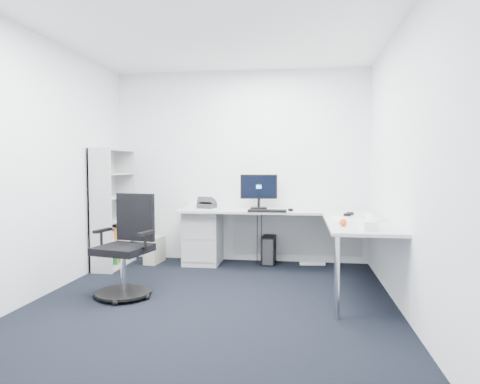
# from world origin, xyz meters

# --- Properties ---
(ground) EXTENTS (4.20, 4.20, 0.00)m
(ground) POSITION_xyz_m (0.00, 0.00, 0.00)
(ground) COLOR black
(ceiling) EXTENTS (4.20, 4.20, 0.00)m
(ceiling) POSITION_xyz_m (0.00, 0.00, 2.70)
(ceiling) COLOR white
(wall_back) EXTENTS (3.60, 0.02, 2.70)m
(wall_back) POSITION_xyz_m (0.00, 2.10, 1.35)
(wall_back) COLOR white
(wall_back) RESTS_ON ground
(wall_front) EXTENTS (3.60, 0.02, 2.70)m
(wall_front) POSITION_xyz_m (0.00, -2.10, 1.35)
(wall_front) COLOR white
(wall_front) RESTS_ON ground
(wall_left) EXTENTS (0.02, 4.20, 2.70)m
(wall_left) POSITION_xyz_m (-1.80, 0.00, 1.35)
(wall_left) COLOR white
(wall_left) RESTS_ON ground
(wall_right) EXTENTS (0.02, 4.20, 2.70)m
(wall_right) POSITION_xyz_m (1.80, 0.00, 1.35)
(wall_right) COLOR white
(wall_right) RESTS_ON ground
(l_desk) EXTENTS (2.66, 1.49, 0.78)m
(l_desk) POSITION_xyz_m (0.55, 1.40, 0.39)
(l_desk) COLOR #B7B9B9
(l_desk) RESTS_ON ground
(drawer_pedestal) EXTENTS (0.48, 0.60, 0.74)m
(drawer_pedestal) POSITION_xyz_m (-0.48, 1.84, 0.37)
(drawer_pedestal) COLOR #B7B9B9
(drawer_pedestal) RESTS_ON ground
(bookshelf) EXTENTS (0.31, 0.79, 1.59)m
(bookshelf) POSITION_xyz_m (-1.62, 1.45, 0.79)
(bookshelf) COLOR #AFB1B1
(bookshelf) RESTS_ON ground
(task_chair) EXTENTS (0.70, 0.70, 1.06)m
(task_chair) POSITION_xyz_m (-0.95, 0.19, 0.53)
(task_chair) COLOR black
(task_chair) RESTS_ON ground
(black_pc_tower) EXTENTS (0.19, 0.40, 0.39)m
(black_pc_tower) POSITION_xyz_m (0.43, 1.94, 0.19)
(black_pc_tower) COLOR black
(black_pc_tower) RESTS_ON ground
(beige_pc_tower) EXTENTS (0.20, 0.39, 0.36)m
(beige_pc_tower) POSITION_xyz_m (-1.16, 1.75, 0.18)
(beige_pc_tower) COLOR #BDB9A0
(beige_pc_tower) RESTS_ON ground
(power_strip) EXTENTS (0.35, 0.10, 0.04)m
(power_strip) POSITION_xyz_m (1.03, 1.92, 0.02)
(power_strip) COLOR white
(power_strip) RESTS_ON ground
(monitor) EXTENTS (0.52, 0.21, 0.48)m
(monitor) POSITION_xyz_m (0.30, 1.82, 1.02)
(monitor) COLOR black
(monitor) RESTS_ON l_desk
(black_keyboard) EXTENTS (0.49, 0.18, 0.02)m
(black_keyboard) POSITION_xyz_m (0.44, 1.48, 0.79)
(black_keyboard) COLOR black
(black_keyboard) RESTS_ON l_desk
(mouse) EXTENTS (0.07, 0.10, 0.03)m
(mouse) POSITION_xyz_m (0.73, 1.59, 0.79)
(mouse) COLOR black
(mouse) RESTS_ON l_desk
(desk_phone) EXTENTS (0.26, 0.26, 0.15)m
(desk_phone) POSITION_xyz_m (-0.42, 1.81, 0.85)
(desk_phone) COLOR #2D2D2F
(desk_phone) RESTS_ON l_desk
(laptop) EXTENTS (0.33, 0.32, 0.23)m
(laptop) POSITION_xyz_m (1.66, 0.79, 0.89)
(laptop) COLOR silver
(laptop) RESTS_ON l_desk
(white_keyboard) EXTENTS (0.19, 0.45, 0.01)m
(white_keyboard) POSITION_xyz_m (1.29, 0.72, 0.78)
(white_keyboard) COLOR white
(white_keyboard) RESTS_ON l_desk
(headphones) EXTENTS (0.19, 0.23, 0.05)m
(headphones) POSITION_xyz_m (1.43, 1.20, 0.80)
(headphones) COLOR black
(headphones) RESTS_ON l_desk
(orange_fruit) EXTENTS (0.07, 0.07, 0.07)m
(orange_fruit) POSITION_xyz_m (1.27, 0.26, 0.81)
(orange_fruit) COLOR #EC5B15
(orange_fruit) RESTS_ON l_desk
(tissue_box) EXTENTS (0.14, 0.25, 0.08)m
(tissue_box) POSITION_xyz_m (1.48, 0.06, 0.82)
(tissue_box) COLOR white
(tissue_box) RESTS_ON l_desk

